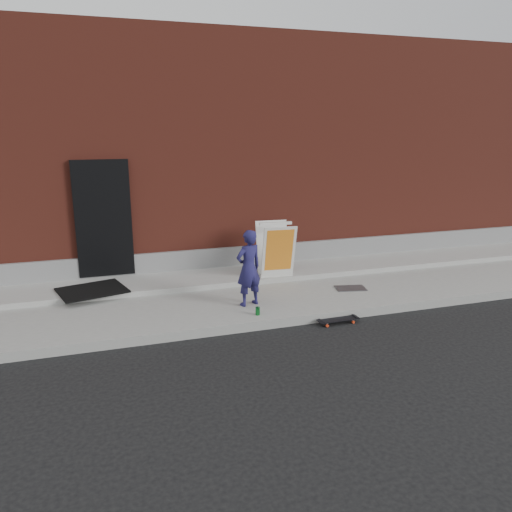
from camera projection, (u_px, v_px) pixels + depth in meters
name	position (u px, v px, depth m)	size (l,w,h in m)	color
ground	(284.00, 327.00, 7.98)	(80.00, 80.00, 0.00)	black
sidewalk	(255.00, 294.00, 9.34)	(20.00, 3.00, 0.15)	gray
apron	(242.00, 275.00, 10.14)	(20.00, 1.20, 0.10)	gray
building	(194.00, 150.00, 13.80)	(20.00, 8.10, 5.00)	maroon
child	(249.00, 268.00, 8.41)	(0.48, 0.31, 1.31)	#1F1B4D
skateboard	(338.00, 320.00, 8.12)	(0.69, 0.19, 0.08)	red
pizza_sign	(276.00, 249.00, 9.78)	(0.70, 0.81, 1.07)	silver
soda_can	(258.00, 311.00, 8.09)	(0.07, 0.07, 0.13)	#17752B
doormat	(92.00, 290.00, 8.96)	(1.12, 0.91, 0.03)	black
utility_plate	(351.00, 288.00, 9.42)	(0.55, 0.35, 0.02)	#4F5054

